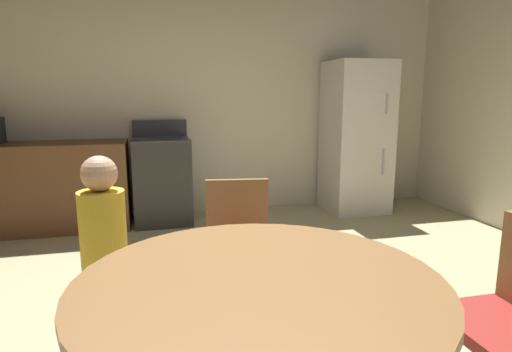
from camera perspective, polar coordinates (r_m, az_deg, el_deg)
ground_plane at (r=2.57m, az=2.32°, el=-21.30°), size 14.00×14.00×0.00m
wall_back at (r=5.07m, az=-7.00°, el=10.47°), size 6.06×0.12×2.70m
kitchen_counter at (r=4.86m, az=-27.69°, el=-1.37°), size 1.85×0.60×0.90m
oven_range at (r=4.72m, az=-12.48°, el=-0.51°), size 0.60×0.60×1.10m
refrigerator at (r=5.17m, az=13.30°, el=5.05°), size 0.68×0.68×1.76m
dining_table at (r=1.54m, az=0.43°, el=-18.84°), size 1.25×1.25×0.76m
chair_north at (r=2.55m, az=-2.36°, el=-9.12°), size 0.45×0.45×0.87m
chair_east at (r=2.09m, az=31.20°, el=-15.36°), size 0.40×0.40×0.87m
person_child at (r=2.24m, az=-19.64°, el=-10.48°), size 0.31×0.31×1.09m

